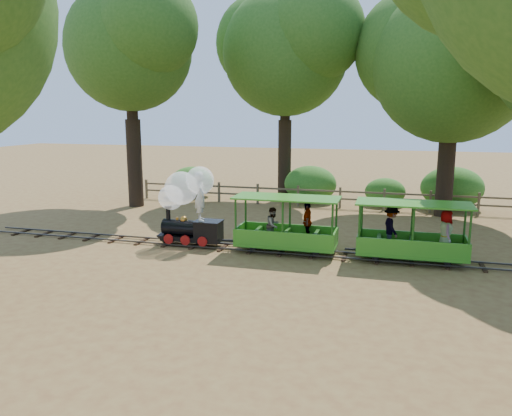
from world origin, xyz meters
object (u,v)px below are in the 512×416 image
(carriage_rear, at_px, (412,236))
(fence, at_px, (319,195))
(carriage_front, at_px, (288,229))
(locomotive, at_px, (187,200))

(carriage_rear, distance_m, fence, 8.89)
(carriage_rear, bearing_deg, carriage_front, -179.78)
(locomotive, bearing_deg, carriage_rear, -0.10)
(locomotive, relative_size, carriage_front, 0.82)
(fence, bearing_deg, carriage_rear, -63.47)
(fence, bearing_deg, carriage_front, -88.72)
(carriage_front, bearing_deg, fence, 91.28)
(carriage_rear, relative_size, fence, 0.18)
(locomotive, distance_m, carriage_front, 3.56)
(locomotive, height_order, fence, locomotive)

